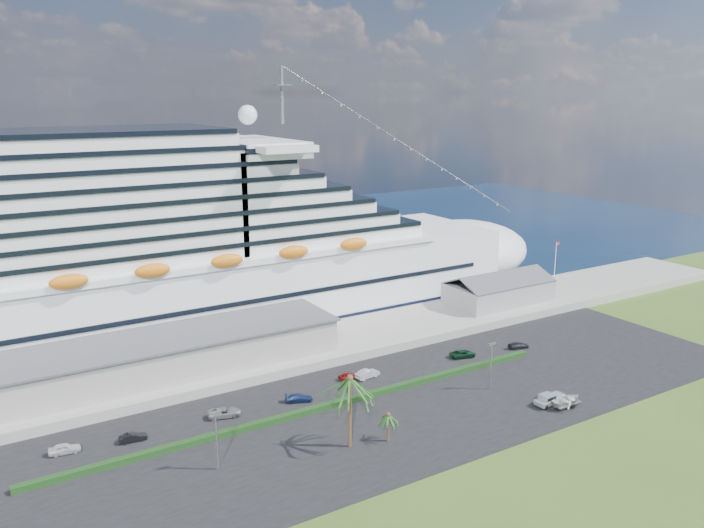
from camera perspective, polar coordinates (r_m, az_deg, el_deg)
ground at (r=101.96m, az=5.99°, el=-14.40°), size 420.00×420.00×0.00m
asphalt_lot at (r=109.83m, az=2.42°, el=-12.10°), size 140.00×38.00×0.12m
wharf at (r=132.46m, az=-4.66°, el=-7.03°), size 240.00×20.00×1.80m
water at (r=213.58m, az=-15.73°, el=0.42°), size 420.00×160.00×0.02m
cruise_ship at (r=142.28m, az=-17.00°, el=0.54°), size 191.00×38.00×54.00m
terminal_building at (r=122.56m, az=-15.24°, el=-7.22°), size 61.00×15.00×6.30m
port_shed at (r=160.33m, az=12.10°, el=-2.21°), size 24.00×12.31×7.37m
flagpole at (r=172.00m, az=16.53°, el=-0.04°), size 1.08×0.16×12.00m
hedge at (r=109.67m, az=-2.62°, el=-11.84°), size 88.00×1.10×0.90m
lamp_post_left at (r=93.66m, az=-11.23°, el=-13.64°), size 1.60×0.35×8.27m
lamp_post_right at (r=117.13m, az=11.50°, el=-7.83°), size 1.60×0.35×8.27m
palm_tall at (r=95.70m, az=-0.19°, el=-10.15°), size 8.82×8.82×11.13m
palm_short at (r=99.67m, az=3.04°, el=-12.67°), size 3.53×3.53×4.56m
parked_car_0 at (r=105.47m, az=-22.78°, el=-13.97°), size 4.42×2.29×1.44m
parked_car_1 at (r=105.48m, az=-17.77°, el=-13.55°), size 3.97×1.73×1.27m
parked_car_2 at (r=109.26m, az=-10.55°, el=-12.04°), size 5.51×3.47×1.42m
parked_car_3 at (r=112.66m, az=-4.44°, el=-11.03°), size 4.79×3.35×1.29m
parked_car_4 at (r=120.42m, az=-0.26°, el=-9.27°), size 3.89×1.94×1.27m
parked_car_5 at (r=120.95m, az=1.29°, el=-9.10°), size 4.85×2.29×1.53m
parked_car_6 at (r=131.46m, az=9.20°, el=-7.38°), size 5.34×3.36×1.37m
parked_car_7 at (r=138.01m, az=13.67°, el=-6.58°), size 4.52×2.63×1.23m
pickup_truck at (r=115.40m, az=16.10°, el=-10.71°), size 5.57×2.26×1.94m
boat_trailer at (r=115.42m, az=17.42°, el=-10.73°), size 6.30×4.05×1.81m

